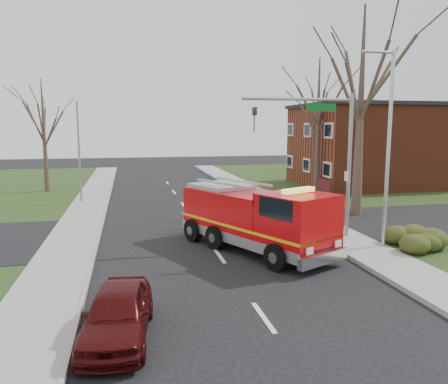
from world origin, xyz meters
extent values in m
plane|color=black|center=(0.00, 0.00, 0.00)|extent=(120.00, 120.00, 0.00)
cube|color=gray|center=(6.20, 0.00, 0.07)|extent=(2.40, 80.00, 0.15)
cube|color=gray|center=(-6.20, 0.00, 0.07)|extent=(2.40, 80.00, 0.15)
cube|color=maroon|center=(19.00, 18.00, 3.50)|extent=(15.00, 10.00, 7.00)
cube|color=black|center=(19.00, 18.00, 7.10)|extent=(15.40, 10.40, 0.30)
cube|color=silver|center=(11.45, 18.00, 2.00)|extent=(0.12, 1.40, 1.20)
cube|color=#501216|center=(10.50, 12.50, 0.90)|extent=(0.12, 2.00, 1.00)
cylinder|color=gray|center=(10.50, 11.70, 0.45)|extent=(0.08, 0.08, 0.90)
cylinder|color=gray|center=(10.50, 13.30, 0.45)|extent=(0.08, 0.08, 0.90)
ellipsoid|color=#333E16|center=(9.00, -1.00, 0.58)|extent=(2.80, 2.00, 0.90)
cone|color=#402F25|center=(9.50, 6.00, 6.00)|extent=(0.64, 0.64, 12.00)
cone|color=#402F25|center=(11.00, 15.00, 5.25)|extent=(0.56, 0.56, 10.50)
cone|color=#402F25|center=(-10.00, 20.00, 4.50)|extent=(0.44, 0.44, 9.00)
cylinder|color=gray|center=(6.50, 1.50, 3.40)|extent=(0.18, 0.18, 6.80)
cylinder|color=gray|center=(3.90, 1.50, 6.50)|extent=(5.20, 0.14, 0.14)
cube|color=#0C591E|center=(5.00, 1.50, 6.15)|extent=(1.40, 0.06, 0.35)
imported|color=black|center=(1.90, 1.50, 6.15)|extent=(0.22, 0.18, 1.10)
cylinder|color=#B7BABF|center=(7.20, -0.50, 4.20)|extent=(0.16, 0.16, 8.40)
cylinder|color=#B7BABF|center=(6.50, -0.50, 8.30)|extent=(1.40, 0.12, 0.12)
cylinder|color=gray|center=(-6.80, 14.00, 3.50)|extent=(0.14, 0.14, 7.00)
cube|color=#BD080C|center=(1.14, 1.62, 1.47)|extent=(4.40, 5.53, 2.00)
cube|color=#BD080C|center=(2.74, -1.62, 1.62)|extent=(3.31, 3.31, 2.28)
cube|color=#B7BABF|center=(1.65, 0.59, 0.67)|extent=(5.51, 7.75, 0.43)
cube|color=#E5B20C|center=(1.65, 0.59, 1.19)|extent=(5.52, 7.76, 0.11)
cube|color=black|center=(3.20, -2.56, 2.33)|extent=(1.99, 1.04, 0.81)
cube|color=#E5D866|center=(2.74, -1.62, 2.90)|extent=(1.51, 0.97, 0.17)
cylinder|color=black|center=(1.67, -2.25, 0.52)|extent=(0.76, 1.08, 1.05)
cylinder|color=black|center=(3.89, -1.16, 0.52)|extent=(0.76, 1.08, 1.05)
cylinder|color=black|center=(-0.72, 2.61, 0.52)|extent=(0.76, 1.08, 1.05)
cylinder|color=black|center=(1.50, 3.70, 0.52)|extent=(0.76, 1.08, 1.05)
imported|color=#400A0B|center=(-3.95, -6.36, 0.67)|extent=(2.05, 4.11, 1.35)
camera|label=1|loc=(-3.57, -17.06, 5.31)|focal=35.00mm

